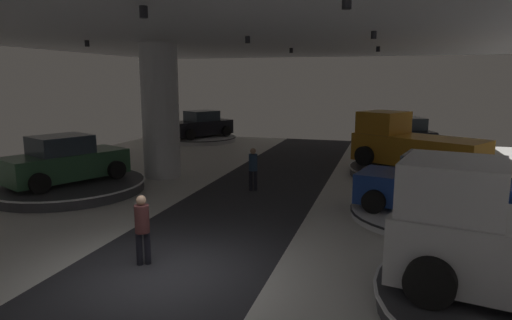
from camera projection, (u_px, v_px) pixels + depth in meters
The scene contains 14 objects.
ground at pixel (162, 276), 9.34m from camera, with size 24.00×44.00×0.06m.
column_left at pixel (160, 111), 18.33m from camera, with size 1.52×1.52×5.50m.
display_platform_deep_left at pixel (200, 139), 29.40m from camera, with size 4.72×4.72×0.30m.
display_car_deep_left at pixel (200, 125), 29.26m from camera, with size 3.74×4.52×1.71m.
display_platform_far_right at pixel (417, 172), 18.81m from camera, with size 5.68×5.68×0.36m.
pickup_truck_far_right at pixel (411, 145), 18.84m from camera, with size 5.63×4.59×2.30m.
display_platform_mid_left at pixel (68, 186), 16.24m from camera, with size 5.53×5.53×0.38m.
display_car_mid_left at pixel (65, 161), 16.05m from camera, with size 3.45×4.57×1.71m.
display_platform_mid_right at pixel (430, 215), 13.05m from camera, with size 4.65×4.65×0.23m.
display_car_mid_right at pixel (433, 186), 12.88m from camera, with size 4.50×2.98×1.71m.
display_platform_deep_right at pixel (405, 149), 25.49m from camera, with size 5.53×5.53×0.22m.
display_car_deep_right at pixel (406, 134), 25.30m from camera, with size 3.30×4.56×1.71m.
visitor_walking_near at pixel (253, 167), 16.26m from camera, with size 0.32×0.32×1.59m.
visitor_walking_far at pixel (142, 226), 9.72m from camera, with size 0.32×0.32×1.59m.
Camera 1 is at (4.39, -7.82, 4.08)m, focal length 31.08 mm.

